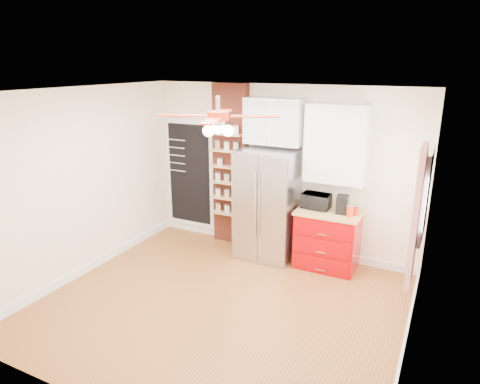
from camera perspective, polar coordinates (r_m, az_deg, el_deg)
The scene contains 21 objects.
floor at distance 5.75m, azimuth -2.58°, elevation -14.73°, with size 4.50×4.50×0.00m, color #985226.
ceiling at distance 4.90m, azimuth -3.00°, elevation 13.23°, with size 4.50×4.50×0.00m, color white.
wall_back at distance 6.91m, azimuth 5.35°, elevation 2.92°, with size 4.50×0.02×2.70m, color #FFEFCD.
wall_front at distance 3.70m, azimuth -18.34°, elevation -10.78°, with size 4.50×0.02×2.70m, color #FFEFCD.
wall_left at distance 6.52m, azimuth -20.30°, elevation 1.08°, with size 0.02×4.00×2.70m, color #FFEFCD.
wall_right at distance 4.58m, azimuth 22.79°, elevation -5.80°, with size 0.02×4.00×2.70m, color #FFEFCD.
chalkboard at distance 7.70m, azimuth -6.68°, elevation 2.41°, with size 0.95×0.05×1.95m.
brick_pillar at distance 7.18m, azimuth -1.23°, elevation 3.53°, with size 0.60×0.16×2.70m, color brown.
fridge at distance 6.73m, azimuth 3.69°, elevation -1.64°, with size 0.90×0.70×1.75m, color #ADADB2.
upper_glass_cabinet at distance 6.62m, azimuth 4.57°, elevation 9.38°, with size 0.90×0.35×0.70m, color white.
red_cabinet at distance 6.64m, azimuth 11.57°, elevation -6.14°, with size 0.94×0.64×0.90m.
upper_shelf_unit at distance 6.39m, azimuth 12.73°, elevation 6.25°, with size 0.90×0.30×1.15m, color white.
window at distance 5.37m, azimuth 23.59°, elevation -0.36°, with size 0.04×0.75×1.05m, color white.
curtain at distance 4.87m, azimuth 22.44°, elevation -3.13°, with size 0.06×0.40×1.55m, color #AE1729.
ceiling_fan at distance 4.93m, azimuth -2.95°, elevation 10.03°, with size 1.40×1.40×0.44m.
toaster_oven at distance 6.52m, azimuth 10.07°, elevation -1.19°, with size 0.41×0.28×0.23m, color black.
coffee_maker at distance 6.39m, azimuth 13.48°, elevation -1.62°, with size 0.16×0.19×0.27m, color black.
canister_left at distance 6.29m, azimuth 14.45°, elevation -2.52°, with size 0.10×0.10×0.15m, color red.
canister_right at distance 6.38m, azimuth 15.05°, elevation -2.34°, with size 0.10×0.10×0.14m, color red.
pantry_jar_oats at distance 7.07m, azimuth -2.70°, elevation 3.96°, with size 0.09×0.09×0.11m, color beige.
pantry_jar_beans at distance 6.94m, azimuth -0.35°, elevation 3.79°, with size 0.10×0.10×0.13m, color brown.
Camera 1 is at (2.40, -4.26, 3.02)m, focal length 32.00 mm.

